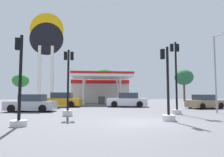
# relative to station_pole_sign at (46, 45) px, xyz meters

# --- Properties ---
(ground_plane) EXTENTS (90.00, 90.00, 0.00)m
(ground_plane) POSITION_rel_station_pole_sign_xyz_m (8.93, -18.57, -8.49)
(ground_plane) COLOR #56565B
(ground_plane) RESTS_ON ground
(gas_station) EXTENTS (9.38, 12.16, 4.45)m
(gas_station) POSITION_rel_station_pole_sign_xyz_m (7.90, 5.24, -6.30)
(gas_station) COLOR beige
(gas_station) RESTS_ON ground
(station_pole_sign) EXTENTS (4.73, 0.56, 13.16)m
(station_pole_sign) POSITION_rel_station_pole_sign_xyz_m (0.00, 0.00, 0.00)
(station_pole_sign) COLOR white
(station_pole_sign) RESTS_ON ground
(car_0) EXTENTS (4.21, 2.62, 1.40)m
(car_0) POSITION_rel_station_pole_sign_xyz_m (17.94, -9.65, -7.86)
(car_0) COLOR black
(car_0) RESTS_ON ground
(car_1) EXTENTS (4.15, 2.13, 1.43)m
(car_1) POSITION_rel_station_pole_sign_xyz_m (1.41, -11.46, -7.84)
(car_1) COLOR black
(car_1) RESTS_ON ground
(car_2) EXTENTS (4.75, 2.48, 1.64)m
(car_2) POSITION_rel_station_pole_sign_xyz_m (2.96, -5.53, -7.75)
(car_2) COLOR black
(car_2) RESTS_ON ground
(car_3) EXTENTS (4.77, 2.68, 1.61)m
(car_3) POSITION_rel_station_pole_sign_xyz_m (10.54, -6.24, -7.76)
(car_3) COLOR black
(car_3) RESTS_ON ground
(traffic_signal_0) EXTENTS (0.65, 0.68, 4.46)m
(traffic_signal_0) POSITION_rel_station_pole_sign_xyz_m (4.84, -15.22, -6.87)
(traffic_signal_0) COLOR silver
(traffic_signal_0) RESTS_ON ground
(traffic_signal_1) EXTENTS (0.73, 0.73, 4.12)m
(traffic_signal_1) POSITION_rel_station_pole_sign_xyz_m (10.61, -18.19, -7.33)
(traffic_signal_1) COLOR silver
(traffic_signal_1) RESTS_ON ground
(traffic_signal_2) EXTENTS (0.65, 0.67, 5.32)m
(traffic_signal_2) POSITION_rel_station_pole_sign_xyz_m (12.61, -14.84, -6.31)
(traffic_signal_2) COLOR silver
(traffic_signal_2) RESTS_ON ground
(traffic_signal_3) EXTENTS (0.73, 0.73, 4.22)m
(traffic_signal_3) POSITION_rel_station_pole_sign_xyz_m (3.09, -19.29, -7.22)
(traffic_signal_3) COLOR silver
(traffic_signal_3) RESTS_ON ground
(tree_0) EXTENTS (3.12, 3.12, 5.37)m
(tree_0) POSITION_rel_station_pole_sign_xyz_m (-7.20, 11.34, -4.45)
(tree_0) COLOR brown
(tree_0) RESTS_ON ground
(tree_1) EXTENTS (4.70, 4.70, 6.60)m
(tree_1) POSITION_rel_station_pole_sign_xyz_m (9.07, 11.23, -3.94)
(tree_1) COLOR brown
(tree_1) RESTS_ON ground
(tree_2) EXTENTS (3.70, 3.70, 6.38)m
(tree_2) POSITION_rel_station_pole_sign_xyz_m (24.96, 9.20, -3.70)
(tree_2) COLOR brown
(tree_2) RESTS_ON ground
(corner_streetlamp) EXTENTS (0.24, 1.48, 6.10)m
(corner_streetlamp) POSITION_rel_station_pole_sign_xyz_m (16.12, -14.48, -4.76)
(corner_streetlamp) COLOR gray
(corner_streetlamp) RESTS_ON ground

